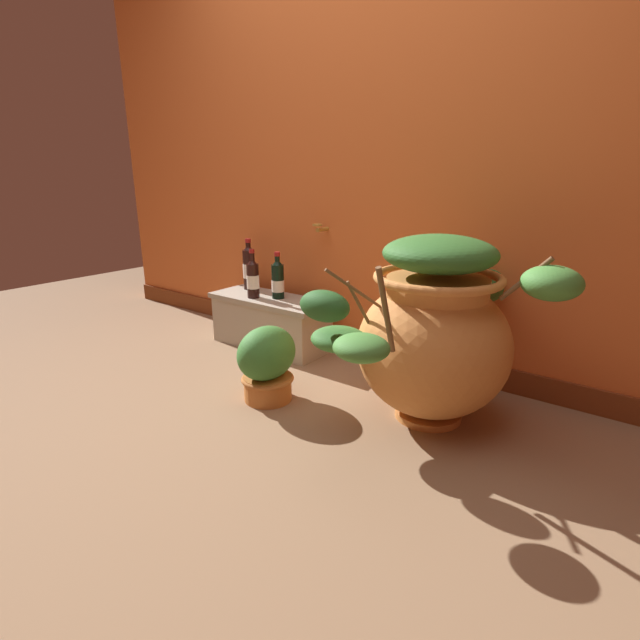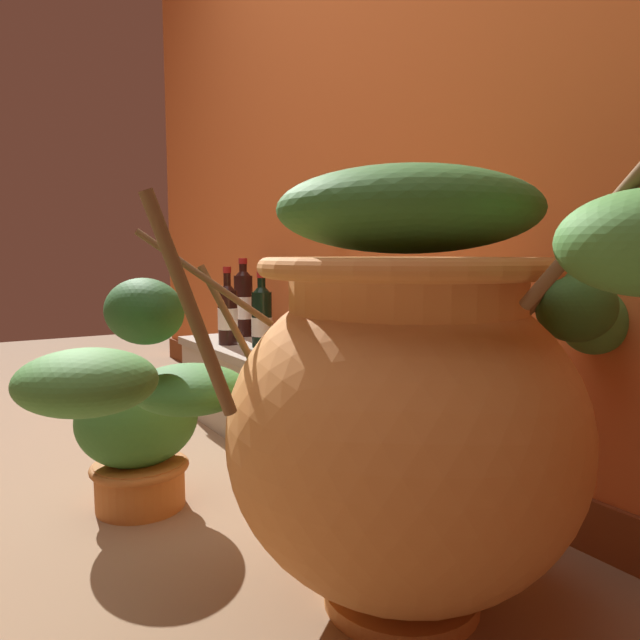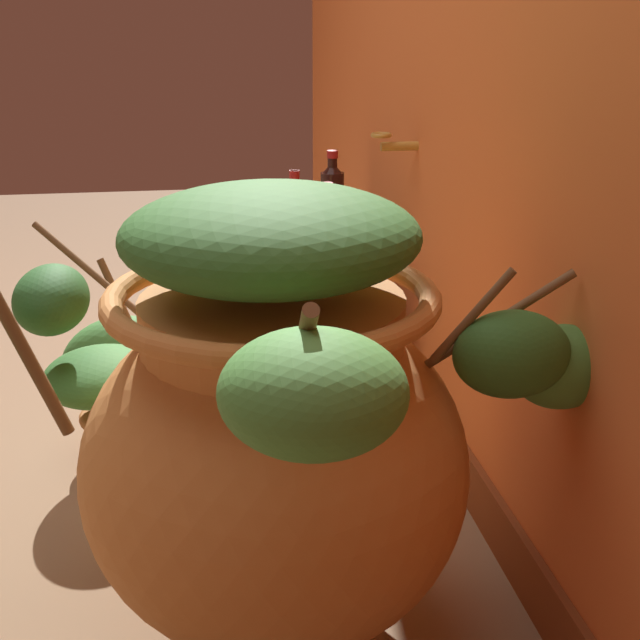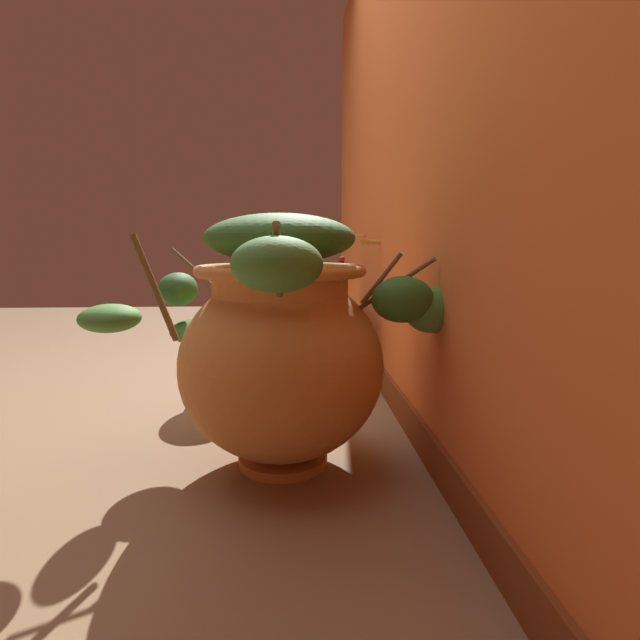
# 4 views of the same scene
# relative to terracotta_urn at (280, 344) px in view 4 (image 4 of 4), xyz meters

# --- Properties ---
(ground_plane) EXTENTS (7.00, 7.00, 0.00)m
(ground_plane) POSITION_rel_terracotta_urn_xyz_m (-0.65, -0.62, -0.40)
(ground_plane) COLOR #896B4C
(back_wall) EXTENTS (4.40, 0.33, 2.60)m
(back_wall) POSITION_rel_terracotta_urn_xyz_m (-0.65, 0.58, 0.89)
(back_wall) COLOR #D6662D
(back_wall) RESTS_ON ground_plane
(terracotta_urn) EXTENTS (0.94, 1.18, 0.81)m
(terracotta_urn) POSITION_rel_terracotta_urn_xyz_m (0.00, 0.00, 0.00)
(terracotta_urn) COLOR #CC7F3D
(terracotta_urn) RESTS_ON ground_plane
(stone_ledge) EXTENTS (0.78, 0.31, 0.32)m
(stone_ledge) POSITION_rel_terracotta_urn_xyz_m (-1.18, 0.26, -0.23)
(stone_ledge) COLOR #B2A893
(stone_ledge) RESTS_ON ground_plane
(wine_bottle_left) EXTENTS (0.08, 0.08, 0.28)m
(wine_bottle_left) POSITION_rel_terracotta_urn_xyz_m (-1.13, 0.28, 0.03)
(wine_bottle_left) COLOR black
(wine_bottle_left) RESTS_ON stone_ledge
(wine_bottle_middle) EXTENTS (0.08, 0.08, 0.33)m
(wine_bottle_middle) POSITION_rel_terracotta_urn_xyz_m (-1.43, 0.34, 0.06)
(wine_bottle_middle) COLOR black
(wine_bottle_middle) RESTS_ON stone_ledge
(wine_bottle_right) EXTENTS (0.08, 0.08, 0.30)m
(wine_bottle_right) POSITION_rel_terracotta_urn_xyz_m (-1.26, 0.20, 0.04)
(wine_bottle_right) COLOR black
(wine_bottle_right) RESTS_ON stone_ledge
(potted_shrub) EXTENTS (0.25, 0.31, 0.36)m
(potted_shrub) POSITION_rel_terracotta_urn_xyz_m (-0.69, -0.30, -0.21)
(potted_shrub) COLOR #C17033
(potted_shrub) RESTS_ON ground_plane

